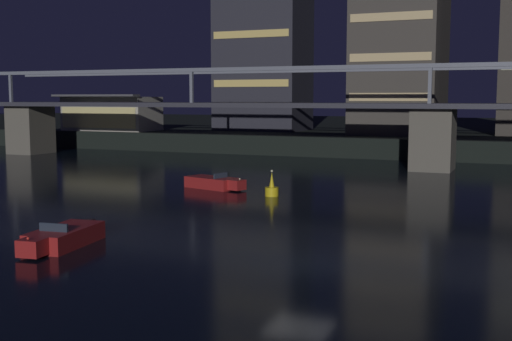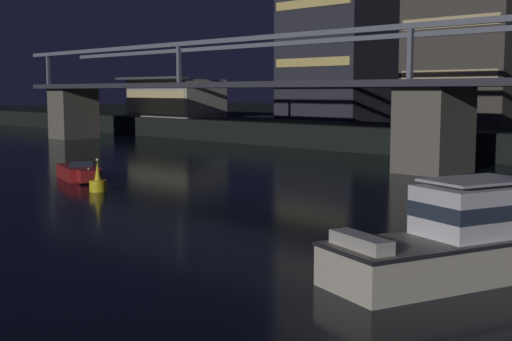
% 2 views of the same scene
% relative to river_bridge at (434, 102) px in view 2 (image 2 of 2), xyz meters
% --- Properties ---
extents(river_bridge, '(97.71, 6.40, 9.38)m').
position_rel_river_bridge_xyz_m(river_bridge, '(0.00, 0.00, 0.00)').
color(river_bridge, '#605B51').
rests_on(river_bridge, ground).
extents(tower_west_tall, '(9.79, 12.87, 22.46)m').
position_rel_river_bridge_xyz_m(tower_west_tall, '(-6.58, 19.00, 8.73)').
color(tower_west_tall, '#423D38').
rests_on(tower_west_tall, far_riverbank).
extents(waterfront_pavilion, '(12.40, 7.40, 4.70)m').
position_rel_river_bridge_xyz_m(waterfront_pavilion, '(-42.89, 11.91, -0.11)').
color(waterfront_pavilion, '#B2AD9E').
rests_on(waterfront_pavilion, far_riverbank).
extents(cabin_cruiser_near_left, '(4.85, 9.35, 2.79)m').
position_rel_river_bridge_xyz_m(cabin_cruiser_near_left, '(14.56, -21.73, -3.50)').
color(cabin_cruiser_near_left, beige).
rests_on(cabin_cruiser_near_left, ground).
extents(speedboat_mid_left, '(5.16, 2.86, 1.16)m').
position_rel_river_bridge_xyz_m(speedboat_mid_left, '(-12.79, -18.39, -4.13)').
color(speedboat_mid_left, maroon).
rests_on(speedboat_mid_left, ground).
extents(channel_buoy, '(0.90, 0.90, 1.76)m').
position_rel_river_bridge_xyz_m(channel_buoy, '(-7.61, -20.25, -4.07)').
color(channel_buoy, yellow).
rests_on(channel_buoy, ground).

